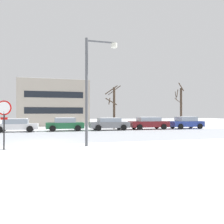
{
  "coord_description": "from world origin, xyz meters",
  "views": [
    {
      "loc": [
        0.73,
        -15.32,
        1.87
      ],
      "look_at": [
        6.37,
        5.56,
        1.99
      ],
      "focal_mm": 36.76,
      "sensor_mm": 36.0,
      "label": 1
    }
  ],
  "objects_px": {
    "street_lamp": "(92,80)",
    "parked_car_gray": "(109,124)",
    "parked_car_maroon": "(149,123)",
    "parked_car_blue": "(186,122)",
    "parked_car_white": "(16,125)",
    "parked_car_green": "(65,124)",
    "stop_sign": "(4,115)"
  },
  "relations": [
    {
      "from": "parked_car_maroon",
      "to": "stop_sign",
      "type": "bearing_deg",
      "value": -138.39
    },
    {
      "from": "parked_car_white",
      "to": "parked_car_blue",
      "type": "bearing_deg",
      "value": -0.42
    },
    {
      "from": "parked_car_gray",
      "to": "parked_car_blue",
      "type": "distance_m",
      "value": 9.62
    },
    {
      "from": "parked_car_white",
      "to": "parked_car_gray",
      "type": "height_order",
      "value": "parked_car_gray"
    },
    {
      "from": "parked_car_gray",
      "to": "parked_car_blue",
      "type": "height_order",
      "value": "parked_car_blue"
    },
    {
      "from": "street_lamp",
      "to": "parked_car_gray",
      "type": "distance_m",
      "value": 12.71
    },
    {
      "from": "parked_car_maroon",
      "to": "parked_car_blue",
      "type": "bearing_deg",
      "value": -2.79
    },
    {
      "from": "parked_car_green",
      "to": "parked_car_gray",
      "type": "height_order",
      "value": "parked_car_green"
    },
    {
      "from": "stop_sign",
      "to": "street_lamp",
      "type": "distance_m",
      "value": 5.03
    },
    {
      "from": "parked_car_blue",
      "to": "parked_car_gray",
      "type": "bearing_deg",
      "value": 179.22
    },
    {
      "from": "parked_car_green",
      "to": "parked_car_blue",
      "type": "relative_size",
      "value": 0.98
    },
    {
      "from": "stop_sign",
      "to": "parked_car_blue",
      "type": "relative_size",
      "value": 0.63
    },
    {
      "from": "street_lamp",
      "to": "parked_car_gray",
      "type": "bearing_deg",
      "value": 71.09
    },
    {
      "from": "parked_car_white",
      "to": "parked_car_green",
      "type": "relative_size",
      "value": 1.08
    },
    {
      "from": "parked_car_white",
      "to": "parked_car_green",
      "type": "distance_m",
      "value": 4.81
    },
    {
      "from": "parked_car_white",
      "to": "parked_car_maroon",
      "type": "bearing_deg",
      "value": 0.37
    },
    {
      "from": "street_lamp",
      "to": "parked_car_gray",
      "type": "height_order",
      "value": "street_lamp"
    },
    {
      "from": "stop_sign",
      "to": "parked_car_maroon",
      "type": "xyz_separation_m",
      "value": [
        13.42,
        11.92,
        -1.03
      ]
    },
    {
      "from": "street_lamp",
      "to": "parked_car_white",
      "type": "xyz_separation_m",
      "value": [
        -5.62,
        11.68,
        -3.06
      ]
    },
    {
      "from": "parked_car_green",
      "to": "parked_car_blue",
      "type": "xyz_separation_m",
      "value": [
        14.43,
        -0.27,
        0.03
      ]
    },
    {
      "from": "stop_sign",
      "to": "parked_car_green",
      "type": "relative_size",
      "value": 0.65
    },
    {
      "from": "parked_car_green",
      "to": "parked_car_maroon",
      "type": "xyz_separation_m",
      "value": [
        9.62,
        -0.04,
        0.02
      ]
    },
    {
      "from": "street_lamp",
      "to": "parked_car_blue",
      "type": "relative_size",
      "value": 1.55
    },
    {
      "from": "stop_sign",
      "to": "parked_car_gray",
      "type": "distance_m",
      "value": 14.66
    },
    {
      "from": "parked_car_white",
      "to": "parked_car_gray",
      "type": "distance_m",
      "value": 9.62
    },
    {
      "from": "stop_sign",
      "to": "street_lamp",
      "type": "bearing_deg",
      "value": 1.81
    },
    {
      "from": "street_lamp",
      "to": "parked_car_maroon",
      "type": "xyz_separation_m",
      "value": [
        8.81,
        11.78,
        -3.01
      ]
    },
    {
      "from": "parked_car_white",
      "to": "parked_car_green",
      "type": "xyz_separation_m",
      "value": [
        4.81,
        0.13,
        0.03
      ]
    },
    {
      "from": "parked_car_green",
      "to": "parked_car_maroon",
      "type": "bearing_deg",
      "value": -0.21
    },
    {
      "from": "stop_sign",
      "to": "parked_car_green",
      "type": "xyz_separation_m",
      "value": [
        3.81,
        11.96,
        -1.05
      ]
    },
    {
      "from": "street_lamp",
      "to": "parked_car_blue",
      "type": "distance_m",
      "value": 18.1
    },
    {
      "from": "street_lamp",
      "to": "parked_car_maroon",
      "type": "bearing_deg",
      "value": 53.21
    }
  ]
}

